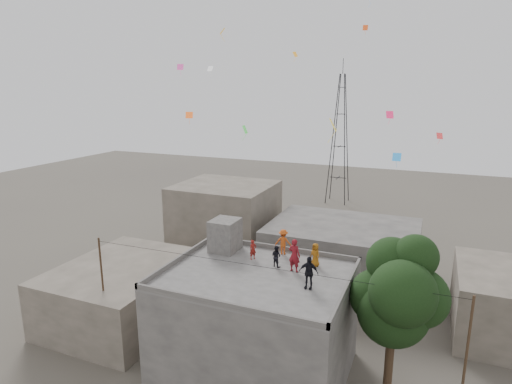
# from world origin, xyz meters

# --- Properties ---
(ground) EXTENTS (140.00, 140.00, 0.00)m
(ground) POSITION_xyz_m (0.00, 0.00, 0.00)
(ground) COLOR #4C463F
(ground) RESTS_ON ground
(main_building) EXTENTS (10.00, 8.00, 6.10)m
(main_building) POSITION_xyz_m (0.00, 0.00, 3.05)
(main_building) COLOR #494744
(main_building) RESTS_ON ground
(parapet) EXTENTS (10.00, 8.00, 0.30)m
(parapet) POSITION_xyz_m (0.00, 0.00, 6.25)
(parapet) COLOR #494744
(parapet) RESTS_ON main_building
(stair_head_box) EXTENTS (1.60, 1.80, 2.00)m
(stair_head_box) POSITION_xyz_m (-3.20, 2.60, 7.10)
(stair_head_box) COLOR #494744
(stair_head_box) RESTS_ON main_building
(neighbor_west) EXTENTS (8.00, 10.00, 4.00)m
(neighbor_west) POSITION_xyz_m (-11.00, 2.00, 2.00)
(neighbor_west) COLOR #554F43
(neighbor_west) RESTS_ON ground
(neighbor_north) EXTENTS (12.00, 9.00, 5.00)m
(neighbor_north) POSITION_xyz_m (2.00, 14.00, 2.50)
(neighbor_north) COLOR #494744
(neighbor_north) RESTS_ON ground
(neighbor_northwest) EXTENTS (9.00, 8.00, 7.00)m
(neighbor_northwest) POSITION_xyz_m (-10.00, 16.00, 3.50)
(neighbor_northwest) COLOR #554F43
(neighbor_northwest) RESTS_ON ground
(neighbor_east) EXTENTS (7.00, 8.00, 4.40)m
(neighbor_east) POSITION_xyz_m (14.00, 10.00, 2.20)
(neighbor_east) COLOR #554F43
(neighbor_east) RESTS_ON ground
(tree) EXTENTS (4.90, 4.60, 9.10)m
(tree) POSITION_xyz_m (7.37, 0.60, 6.10)
(tree) COLOR black
(tree) RESTS_ON ground
(utility_line) EXTENTS (20.12, 0.62, 7.40)m
(utility_line) POSITION_xyz_m (0.50, -1.25, 3.83)
(utility_line) COLOR black
(utility_line) RESTS_ON ground
(transmission_tower) EXTENTS (2.97, 2.97, 20.01)m
(transmission_tower) POSITION_xyz_m (-4.00, 40.00, 9.07)
(transmission_tower) COLOR black
(transmission_tower) RESTS_ON ground
(person_red_adult) EXTENTS (0.76, 0.58, 1.90)m
(person_red_adult) POSITION_xyz_m (1.77, 1.22, 7.05)
(person_red_adult) COLOR maroon
(person_red_adult) RESTS_ON main_building
(person_orange_child) EXTENTS (0.79, 0.70, 1.36)m
(person_orange_child) POSITION_xyz_m (2.65, 2.39, 6.78)
(person_orange_child) COLOR #985711
(person_orange_child) RESTS_ON main_building
(person_dark_child) EXTENTS (0.73, 0.64, 1.24)m
(person_dark_child) POSITION_xyz_m (0.62, 1.48, 6.72)
(person_dark_child) COLOR black
(person_dark_child) RESTS_ON main_building
(person_dark_adult) EXTENTS (1.02, 0.46, 1.72)m
(person_dark_adult) POSITION_xyz_m (3.07, -0.49, 6.96)
(person_dark_adult) COLOR black
(person_dark_adult) RESTS_ON main_building
(person_orange_adult) EXTENTS (1.09, 0.72, 1.58)m
(person_orange_adult) POSITION_xyz_m (0.37, 3.40, 6.89)
(person_orange_adult) COLOR #C04B15
(person_orange_adult) RESTS_ON main_building
(person_red_child) EXTENTS (0.49, 0.52, 1.19)m
(person_red_child) POSITION_xyz_m (-1.03, 1.95, 6.70)
(person_red_child) COLOR maroon
(person_red_child) RESTS_ON main_building
(kites) EXTENTS (18.62, 19.32, 11.28)m
(kites) POSITION_xyz_m (0.10, 6.94, 15.66)
(kites) COLOR #FF5E1A
(kites) RESTS_ON ground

